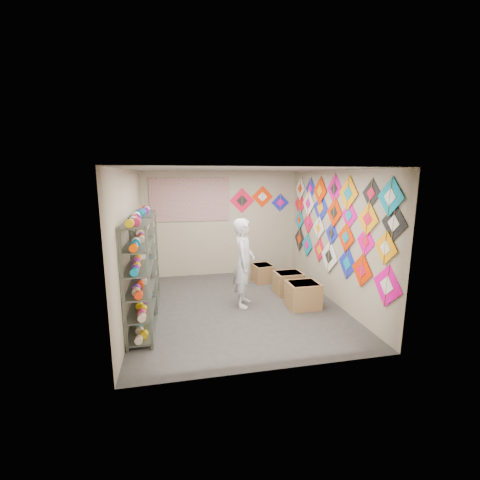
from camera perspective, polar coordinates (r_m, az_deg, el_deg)
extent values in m
plane|color=#35322E|center=(6.64, -0.33, -11.61)|extent=(4.50, 4.50, 0.00)
plane|color=tan|center=(8.43, -3.33, 2.85)|extent=(4.00, 0.00, 4.00)
plane|color=tan|center=(4.12, 5.77, -6.17)|extent=(4.00, 0.00, 4.00)
plane|color=tan|center=(6.18, -18.85, -0.84)|extent=(0.00, 4.50, 4.50)
plane|color=tan|center=(6.91, 16.15, 0.55)|extent=(0.00, 4.50, 4.50)
plane|color=slate|center=(6.12, -0.36, 12.37)|extent=(4.50, 4.50, 0.00)
cube|color=#4C5147|center=(5.44, -17.37, -6.73)|extent=(0.40, 1.10, 1.90)
cube|color=#4C5147|center=(6.68, -16.30, -3.33)|extent=(0.40, 1.10, 1.90)
cylinder|color=#ED2967|center=(4.95, -17.97, -7.37)|extent=(0.12, 0.10, 0.12)
cylinder|color=#FE4B00|center=(5.14, -17.74, -6.70)|extent=(0.12, 0.10, 0.12)
cylinder|color=#E7BA0B|center=(5.32, -17.53, -6.07)|extent=(0.12, 0.10, 0.12)
cylinder|color=white|center=(5.50, -17.33, -5.48)|extent=(0.12, 0.10, 0.12)
cylinder|color=red|center=(5.68, -17.14, -4.93)|extent=(0.12, 0.10, 0.12)
cylinder|color=purple|center=(5.87, -16.97, -4.42)|extent=(0.12, 0.10, 0.12)
cylinder|color=#CDAE8D|center=(6.20, -16.69, -3.58)|extent=(0.12, 0.10, 0.12)
cylinder|color=#0A759A|center=(6.38, -16.54, -3.14)|extent=(0.12, 0.10, 0.12)
cylinder|color=#ED2967|center=(6.57, -16.41, -2.73)|extent=(0.12, 0.10, 0.12)
cylinder|color=#FE4B00|center=(6.75, -16.28, -2.35)|extent=(0.12, 0.10, 0.12)
cylinder|color=#E7BA0B|center=(6.94, -16.16, -1.98)|extent=(0.12, 0.10, 0.12)
cylinder|color=white|center=(7.13, -16.04, -1.63)|extent=(0.12, 0.10, 0.12)
cube|color=#EA068C|center=(5.50, 24.69, -7.37)|extent=(0.04, 0.70, 0.70)
cube|color=#F92D00|center=(6.00, 20.82, -5.07)|extent=(0.01, 0.61, 0.61)
cube|color=#1926B6|center=(6.43, 18.52, -3.95)|extent=(0.02, 0.63, 0.63)
cube|color=white|center=(7.03, 15.56, -2.83)|extent=(0.03, 0.72, 0.72)
cube|color=#EF0D38|center=(7.47, 13.94, -1.67)|extent=(0.03, 0.57, 0.57)
cube|color=#068AAC|center=(8.05, 11.82, -0.83)|extent=(0.02, 0.59, 0.59)
cube|color=black|center=(8.52, 10.55, 0.22)|extent=(0.02, 0.67, 0.67)
cube|color=#FF9B0B|center=(5.41, 24.46, -1.29)|extent=(0.01, 0.55, 0.55)
cube|color=#EA068C|center=(5.87, 21.43, -0.25)|extent=(0.02, 0.52, 0.52)
cube|color=#F92D00|center=(6.39, 18.30, 0.45)|extent=(0.02, 0.58, 0.58)
cube|color=#1926B6|center=(6.92, 15.99, 1.17)|extent=(0.03, 0.52, 0.52)
cube|color=white|center=(7.42, 13.79, 2.10)|extent=(0.02, 0.56, 0.56)
cube|color=#EF0D38|center=(7.99, 12.02, 3.01)|extent=(0.02, 0.56, 0.56)
cube|color=#068AAC|center=(8.46, 10.49, 3.54)|extent=(0.02, 0.55, 0.55)
cube|color=black|center=(5.27, 25.71, 2.71)|extent=(0.02, 0.59, 0.59)
cube|color=#FF9B0B|center=(5.77, 21.77, 3.51)|extent=(0.03, 0.58, 0.58)
cube|color=#EA068C|center=(6.31, 18.81, 4.20)|extent=(0.02, 0.55, 0.55)
cube|color=#F92D00|center=(6.77, 16.40, 4.74)|extent=(0.04, 0.62, 0.62)
cube|color=#1926B6|center=(7.36, 14.13, 5.61)|extent=(0.04, 0.71, 0.71)
cube|color=white|center=(7.92, 12.05, 6.38)|extent=(0.02, 0.65, 0.65)
cube|color=#EF0D38|center=(8.46, 10.60, 6.38)|extent=(0.04, 0.66, 0.66)
cube|color=#068AAC|center=(5.31, 25.18, 6.95)|extent=(0.03, 0.61, 0.61)
cube|color=black|center=(5.73, 22.33, 7.71)|extent=(0.03, 0.51, 0.51)
cube|color=#FF9B0B|center=(6.31, 18.68, 7.88)|extent=(0.02, 0.65, 0.65)
cube|color=#EA068C|center=(6.81, 16.44, 8.73)|extent=(0.02, 0.62, 0.62)
cube|color=#F92D00|center=(7.36, 14.02, 8.49)|extent=(0.02, 0.63, 0.63)
cube|color=#1926B6|center=(7.87, 12.42, 8.94)|extent=(0.02, 0.54, 0.54)
cube|color=white|center=(8.40, 10.67, 8.96)|extent=(0.03, 0.59, 0.59)
cube|color=#EF0D38|center=(8.45, 0.36, 7.01)|extent=(0.66, 0.02, 0.66)
cube|color=#F92D00|center=(8.57, 4.00, 7.68)|extent=(0.57, 0.02, 0.57)
cube|color=#1926B6|center=(8.73, 7.17, 6.61)|extent=(0.49, 0.02, 0.49)
cube|color=#704596|center=(8.26, -8.90, 7.10)|extent=(2.00, 0.01, 1.10)
imported|color=silver|center=(6.40, 0.68, -4.07)|extent=(0.91, 0.82, 1.78)
cube|color=olive|center=(6.60, 11.13, -9.58)|extent=(0.62, 0.52, 0.51)
cube|color=olive|center=(7.30, 8.60, -7.55)|extent=(0.61, 0.50, 0.49)
cube|color=olive|center=(8.02, 4.01, -5.89)|extent=(0.53, 0.57, 0.44)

